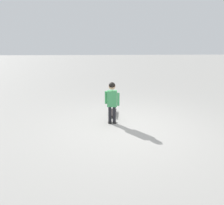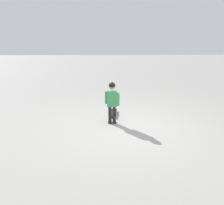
% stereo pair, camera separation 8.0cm
% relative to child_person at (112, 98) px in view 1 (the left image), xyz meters
% --- Properties ---
extents(ground_plane, '(50.00, 50.00, 0.00)m').
position_rel_child_person_xyz_m(ground_plane, '(0.42, -0.38, -0.66)').
color(ground_plane, gray).
extents(child_person, '(0.36, 0.24, 1.06)m').
position_rel_child_person_xyz_m(child_person, '(0.00, 0.00, 0.00)').
color(child_person, black).
rests_on(child_person, ground).
extents(skateboard, '(0.26, 0.64, 0.07)m').
position_rel_child_person_xyz_m(skateboard, '(0.05, 0.64, -0.60)').
color(skateboard, black).
rests_on(skateboard, ground).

